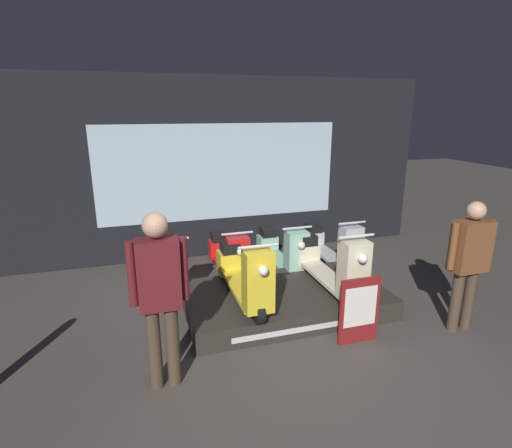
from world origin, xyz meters
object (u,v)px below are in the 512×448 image
object	(u,v)px
scooter_backrow_3	(332,246)
person_right_browsing	(469,257)
scooter_display_right	(330,264)
person_left_browsing	(160,289)
scooter_backrow_0	(170,263)
price_sign_board	(359,310)
scooter_backrow_2	(282,251)
scooter_display_left	(244,274)
scooter_backrow_1	(228,257)

from	to	relation	value
scooter_backrow_3	person_right_browsing	size ratio (longest dim) A/B	1.09
scooter_display_right	person_left_browsing	distance (m)	2.55
scooter_backrow_0	price_sign_board	distance (m)	3.00
scooter_display_right	scooter_backrow_3	distance (m)	1.59
scooter_backrow_3	price_sign_board	distance (m)	2.44
scooter_backrow_3	price_sign_board	xyz separation A→B (m)	(-0.84, -2.29, 0.06)
scooter_backrow_0	person_right_browsing	size ratio (longest dim) A/B	1.09
price_sign_board	person_left_browsing	bearing A→B (deg)	-177.19
scooter_backrow_3	person_left_browsing	xyz separation A→B (m)	(-3.06, -2.40, 0.69)
scooter_backrow_0	price_sign_board	xyz separation A→B (m)	(1.94, -2.29, 0.06)
scooter_backrow_0	scooter_backrow_2	xyz separation A→B (m)	(1.85, 0.00, 0.00)
scooter_display_left	person_right_browsing	distance (m)	2.71
scooter_backrow_0	scooter_display_left	bearing A→B (deg)	-59.38
scooter_backrow_2	scooter_backrow_3	size ratio (longest dim) A/B	1.00
scooter_backrow_0	person_left_browsing	world-z (taller)	person_left_browsing
scooter_display_right	scooter_backrow_0	bearing A→B (deg)	145.78
scooter_backrow_0	scooter_backrow_1	distance (m)	0.93
scooter_display_right	person_right_browsing	world-z (taller)	person_right_browsing
scooter_backrow_1	person_left_browsing	world-z (taller)	person_left_browsing
scooter_backrow_1	person_right_browsing	distance (m)	3.43
scooter_backrow_2	person_left_browsing	world-z (taller)	person_left_browsing
scooter_display_left	scooter_backrow_0	distance (m)	1.62
scooter_backrow_2	price_sign_board	world-z (taller)	scooter_backrow_2
person_left_browsing	scooter_backrow_3	bearing A→B (deg)	38.08
scooter_display_left	scooter_backrow_3	xyz separation A→B (m)	(1.97, 1.37, -0.28)
scooter_backrow_0	person_right_browsing	xyz separation A→B (m)	(3.30, -2.40, 0.61)
scooter_display_left	price_sign_board	world-z (taller)	scooter_display_left
scooter_display_right	person_left_browsing	bearing A→B (deg)	-156.01
scooter_backrow_1	scooter_backrow_2	world-z (taller)	same
price_sign_board	person_right_browsing	bearing A→B (deg)	-4.56
scooter_backrow_0	person_left_browsing	distance (m)	2.51
scooter_backrow_0	scooter_backrow_1	bearing A→B (deg)	0.00
scooter_display_right	person_right_browsing	bearing A→B (deg)	-38.53
scooter_backrow_1	price_sign_board	xyz separation A→B (m)	(1.01, -2.29, 0.06)
scooter_backrow_3	person_left_browsing	bearing A→B (deg)	-141.92
scooter_display_left	person_right_browsing	size ratio (longest dim) A/B	1.09
scooter_backrow_2	person_left_browsing	bearing A→B (deg)	-131.66
scooter_display_left	person_left_browsing	world-z (taller)	person_left_browsing
scooter_display_right	scooter_backrow_3	bearing A→B (deg)	61.03
scooter_backrow_3	person_left_browsing	distance (m)	3.95
scooter_backrow_3	person_right_browsing	bearing A→B (deg)	-77.66
scooter_display_right	scooter_backrow_0	xyz separation A→B (m)	(-2.02, 1.37, -0.28)
person_left_browsing	scooter_display_left	bearing A→B (deg)	43.14
scooter_backrow_1	scooter_backrow_2	distance (m)	0.93
scooter_display_right	scooter_backrow_2	xyz separation A→B (m)	(-0.17, 1.37, -0.28)
person_left_browsing	person_right_browsing	world-z (taller)	person_left_browsing
scooter_display_right	person_right_browsing	distance (m)	1.68
scooter_display_right	price_sign_board	bearing A→B (deg)	-95.10
scooter_backrow_2	person_right_browsing	distance (m)	2.87
price_sign_board	scooter_backrow_2	bearing A→B (deg)	92.12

